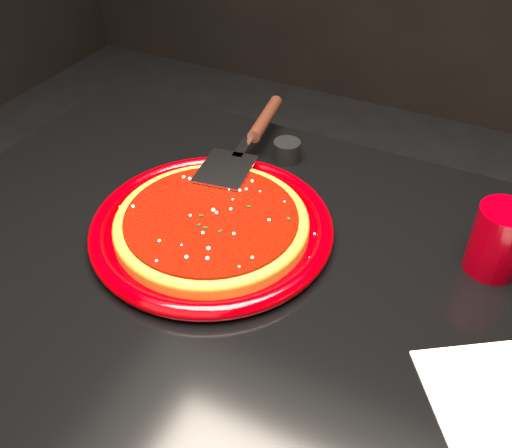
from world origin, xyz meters
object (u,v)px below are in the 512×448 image
at_px(table, 273,430).
at_px(pizza_server, 249,139).
at_px(cup, 498,240).
at_px(ramekin, 287,151).
at_px(plate, 212,227).

height_order(table, pizza_server, pizza_server).
xyz_separation_m(cup, ramekin, (-0.37, 0.13, -0.03)).
xyz_separation_m(plate, ramekin, (0.02, 0.24, 0.01)).
xyz_separation_m(table, pizza_server, (-0.18, 0.26, 0.42)).
bearing_deg(cup, table, -147.17).
height_order(plate, pizza_server, pizza_server).
distance_m(pizza_server, ramekin, 0.07).
bearing_deg(table, plate, 159.17).
height_order(plate, cup, cup).
bearing_deg(plate, pizza_server, 101.41).
xyz_separation_m(table, cup, (0.26, 0.16, 0.43)).
bearing_deg(pizza_server, table, -63.64).
relative_size(pizza_server, cup, 3.36).
xyz_separation_m(pizza_server, cup, (0.43, -0.09, 0.01)).
relative_size(table, plate, 3.25).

